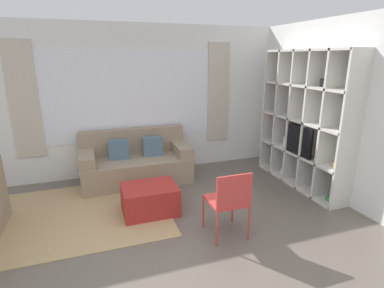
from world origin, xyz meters
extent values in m
plane|color=#665B51|center=(0.00, 0.00, 0.00)|extent=(16.00, 16.00, 0.00)
cube|color=white|center=(0.00, 2.94, 1.35)|extent=(6.79, 0.07, 2.70)
cube|color=white|center=(0.00, 2.90, 1.45)|extent=(3.07, 0.01, 1.60)
cube|color=beige|center=(-1.71, 2.88, 1.45)|extent=(0.44, 0.03, 1.90)
cube|color=beige|center=(1.71, 2.88, 1.45)|extent=(0.44, 0.03, 1.90)
cube|color=white|center=(2.83, 1.45, 1.35)|extent=(0.07, 4.10, 2.70)
cube|color=tan|center=(-0.97, 1.52, 0.01)|extent=(2.38, 1.99, 0.01)
cube|color=#515660|center=(2.78, 1.42, 1.12)|extent=(0.02, 1.90, 2.25)
cube|color=silver|center=(2.61, 0.47, 1.12)|extent=(0.37, 0.04, 2.25)
cube|color=silver|center=(2.61, 0.85, 1.12)|extent=(0.37, 0.04, 2.25)
cube|color=silver|center=(2.61, 1.23, 1.12)|extent=(0.37, 0.04, 2.25)
cube|color=silver|center=(2.61, 1.61, 1.12)|extent=(0.37, 0.04, 2.25)
cube|color=silver|center=(2.61, 1.99, 1.12)|extent=(0.37, 0.04, 2.25)
cube|color=silver|center=(2.61, 2.37, 1.12)|extent=(0.37, 0.04, 2.25)
cube|color=silver|center=(2.61, 1.42, 0.02)|extent=(0.37, 1.90, 0.04)
cube|color=silver|center=(2.61, 1.42, 0.56)|extent=(0.37, 1.90, 0.04)
cube|color=silver|center=(2.61, 1.42, 1.12)|extent=(0.37, 1.90, 0.04)
cube|color=silver|center=(2.61, 1.42, 1.69)|extent=(0.37, 1.90, 0.04)
cube|color=silver|center=(2.61, 1.42, 2.23)|extent=(0.37, 1.90, 0.04)
cube|color=black|center=(2.46, 1.31, 0.82)|extent=(0.04, 0.61, 0.48)
cube|color=black|center=(2.48, 1.31, 0.60)|extent=(0.10, 0.24, 0.03)
cylinder|color=gold|center=(2.59, 0.64, 0.62)|extent=(0.06, 0.06, 0.08)
cylinder|color=white|center=(2.59, 1.82, 0.09)|extent=(0.10, 0.10, 0.10)
cube|color=#388947|center=(2.59, 0.65, 0.08)|extent=(0.09, 0.09, 0.08)
cube|color=white|center=(2.59, 1.78, 0.67)|extent=(0.10, 0.10, 0.17)
cylinder|color=white|center=(2.59, 1.84, 0.61)|extent=(0.06, 0.06, 0.06)
cube|color=#232328|center=(2.59, 1.07, 1.77)|extent=(0.06, 0.06, 0.12)
cube|color=gray|center=(-0.02, 2.42, 0.22)|extent=(1.85, 0.85, 0.44)
cube|color=gray|center=(-0.02, 2.75, 0.66)|extent=(1.85, 0.18, 0.46)
cube|color=gray|center=(-0.83, 2.42, 0.53)|extent=(0.24, 0.79, 0.19)
cube|color=gray|center=(0.78, 2.42, 0.53)|extent=(0.24, 0.79, 0.19)
cube|color=slate|center=(-0.31, 2.47, 0.61)|extent=(0.35, 0.14, 0.34)
cube|color=slate|center=(0.28, 2.47, 0.61)|extent=(0.34, 0.13, 0.34)
cube|color=#A82823|center=(-0.03, 1.26, 0.20)|extent=(0.76, 0.58, 0.40)
cylinder|color=#CC3D38|center=(0.96, 0.65, 0.22)|extent=(0.02, 0.02, 0.44)
cylinder|color=#CC3D38|center=(0.55, 0.65, 0.22)|extent=(0.02, 0.02, 0.44)
cylinder|color=#CC3D38|center=(0.96, 0.22, 0.22)|extent=(0.02, 0.02, 0.44)
cylinder|color=#CC3D38|center=(0.55, 0.22, 0.22)|extent=(0.02, 0.02, 0.44)
cube|color=#CC3D38|center=(0.76, 0.43, 0.45)|extent=(0.44, 0.46, 0.02)
cube|color=#CC3D38|center=(0.76, 0.22, 0.66)|extent=(0.44, 0.02, 0.40)
camera|label=1|loc=(-0.71, -2.56, 2.13)|focal=28.00mm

